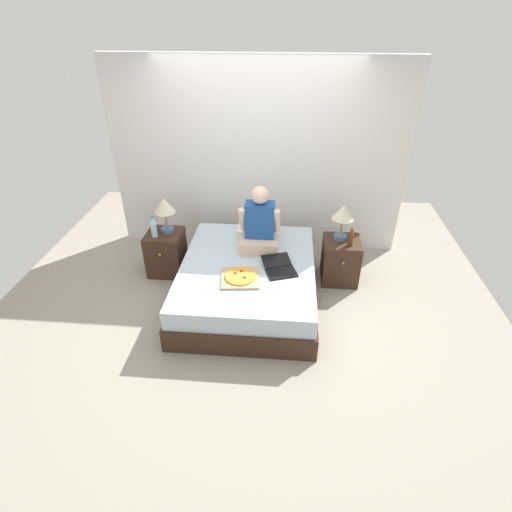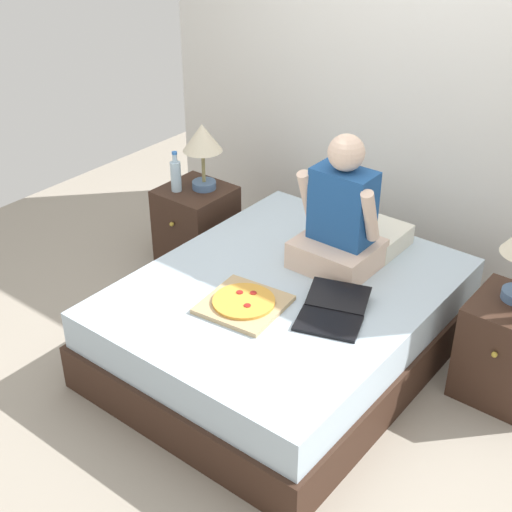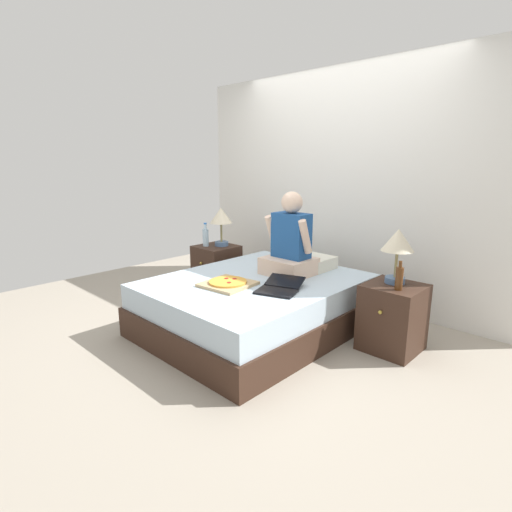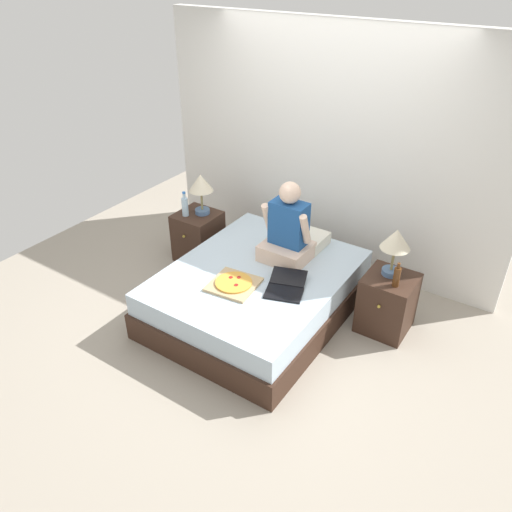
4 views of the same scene
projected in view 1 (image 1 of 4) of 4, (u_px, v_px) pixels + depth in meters
ground_plane at (248, 297)px, 4.77m from camera, size 5.84×5.84×0.00m
wall_back at (258, 159)px, 5.22m from camera, size 3.84×0.12×2.50m
bed at (248, 281)px, 4.64m from camera, size 1.54×1.92×0.48m
nightstand_left at (166, 252)px, 5.10m from camera, size 0.44×0.47×0.56m
lamp_on_left_nightstand at (165, 208)px, 4.82m from camera, size 0.26×0.26×0.45m
water_bottle at (154, 229)px, 4.82m from camera, size 0.07×0.07×0.28m
nightstand_right at (340, 260)px, 4.94m from camera, size 0.44×0.47×0.56m
lamp_on_right_nightstand at (343, 214)px, 4.66m from camera, size 0.26×0.26×0.45m
beer_bottle at (351, 238)px, 4.65m from camera, size 0.06×0.06×0.23m
pillow at (259, 230)px, 5.05m from camera, size 0.52×0.34×0.12m
person_seated at (260, 227)px, 4.65m from camera, size 0.47×0.40×0.78m
laptop at (280, 269)px, 4.39m from camera, size 0.43×0.49×0.07m
pizza_box at (240, 277)px, 4.25m from camera, size 0.44×0.44×0.04m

